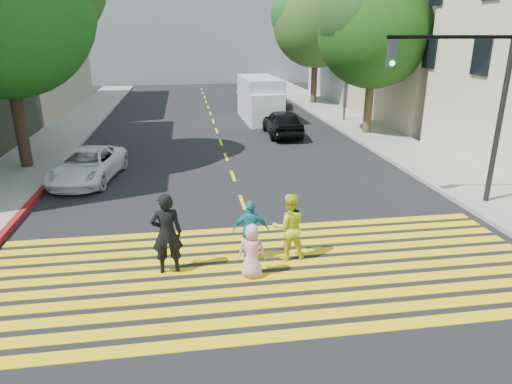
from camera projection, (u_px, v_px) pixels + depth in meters
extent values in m
plane|color=black|center=(278.00, 300.00, 9.66)|extent=(120.00, 120.00, 0.00)
cube|color=gray|center=(78.00, 121.00, 28.94)|extent=(3.00, 40.00, 0.15)
cube|color=gray|center=(376.00, 136.00, 24.86)|extent=(3.00, 60.00, 0.15)
cube|color=maroon|center=(23.00, 212.00, 14.24)|extent=(0.20, 8.00, 0.16)
cube|color=yellow|center=(290.00, 335.00, 8.54)|extent=(13.40, 0.35, 0.01)
cube|color=yellow|center=(284.00, 318.00, 9.05)|extent=(13.40, 0.35, 0.01)
cube|color=yellow|center=(279.00, 303.00, 9.56)|extent=(13.40, 0.35, 0.01)
cube|color=yellow|center=(274.00, 289.00, 10.08)|extent=(13.40, 0.35, 0.01)
cube|color=yellow|center=(269.00, 277.00, 10.59)|extent=(13.40, 0.35, 0.01)
cube|color=yellow|center=(265.00, 265.00, 11.10)|extent=(13.40, 0.35, 0.01)
cube|color=yellow|center=(261.00, 255.00, 11.62)|extent=(13.40, 0.35, 0.01)
cube|color=yellow|center=(258.00, 246.00, 12.13)|extent=(13.40, 0.35, 0.01)
cube|color=yellow|center=(255.00, 237.00, 12.64)|extent=(13.40, 0.35, 0.01)
cube|color=yellow|center=(252.00, 229.00, 13.16)|extent=(13.40, 0.35, 0.01)
cube|color=yellow|center=(242.00, 202.00, 15.26)|extent=(0.12, 1.40, 0.01)
cube|color=yellow|center=(233.00, 176.00, 18.06)|extent=(0.12, 1.40, 0.01)
cube|color=yellow|center=(226.00, 157.00, 20.86)|extent=(0.12, 1.40, 0.01)
cube|color=yellow|center=(221.00, 142.00, 23.66)|extent=(0.12, 1.40, 0.01)
cube|color=yellow|center=(217.00, 131.00, 26.45)|extent=(0.12, 1.40, 0.01)
cube|color=yellow|center=(213.00, 121.00, 29.25)|extent=(0.12, 1.40, 0.01)
cube|color=yellow|center=(210.00, 114.00, 32.05)|extent=(0.12, 1.40, 0.01)
cube|color=yellow|center=(208.00, 107.00, 34.85)|extent=(0.12, 1.40, 0.01)
cube|color=yellow|center=(206.00, 102.00, 37.65)|extent=(0.12, 1.40, 0.01)
cube|color=yellow|center=(204.00, 97.00, 40.45)|extent=(0.12, 1.40, 0.01)
cube|color=yellow|center=(203.00, 93.00, 43.25)|extent=(0.12, 1.40, 0.01)
cube|color=yellow|center=(202.00, 89.00, 46.05)|extent=(0.12, 1.40, 0.01)
cube|color=tan|center=(458.00, 39.00, 27.91)|extent=(10.00, 10.00, 10.00)
cube|color=gray|center=(384.00, 38.00, 38.17)|extent=(10.00, 10.00, 10.00)
cube|color=gray|center=(196.00, 27.00, 52.47)|extent=(30.00, 8.00, 12.00)
cylinder|color=#361E18|center=(21.00, 126.00, 18.39)|extent=(0.57, 0.57, 3.60)
sphere|color=#103E07|center=(0.00, 4.00, 16.88)|extent=(8.27, 8.27, 6.92)
cylinder|color=#423215|center=(368.00, 107.00, 24.85)|extent=(0.49, 0.49, 3.12)
sphere|color=#133D0B|center=(374.00, 31.00, 23.56)|extent=(6.25, 6.25, 5.87)
sphere|color=black|center=(394.00, 13.00, 23.80)|extent=(4.69, 4.69, 4.40)
sphere|color=black|center=(359.00, 19.00, 22.96)|extent=(4.38, 4.38, 4.11)
cylinder|color=#402A1B|center=(314.00, 82.00, 35.72)|extent=(0.60, 0.60, 3.46)
sphere|color=#1E3F11|center=(316.00, 23.00, 34.29)|extent=(8.21, 8.21, 6.59)
sphere|color=#173812|center=(335.00, 9.00, 34.10)|extent=(6.16, 6.16, 4.94)
sphere|color=#164A1D|center=(301.00, 13.00, 34.02)|extent=(5.75, 5.75, 4.61)
imported|color=black|center=(167.00, 234.00, 10.51)|extent=(0.75, 0.52, 1.97)
imported|color=yellow|center=(289.00, 227.00, 11.21)|extent=(0.84, 0.66, 1.71)
imported|color=pink|center=(252.00, 251.00, 10.40)|extent=(0.73, 0.58, 1.30)
imported|color=teal|center=(251.00, 231.00, 11.19)|extent=(0.95, 0.51, 1.55)
imported|color=white|center=(88.00, 165.00, 17.34)|extent=(2.69, 4.63, 1.21)
imported|color=black|center=(283.00, 123.00, 24.89)|extent=(1.78, 4.33, 1.47)
imported|color=#AFAFAF|center=(249.00, 93.00, 38.36)|extent=(2.24, 4.38, 1.22)
imported|color=#242426|center=(272.00, 97.00, 34.89)|extent=(1.64, 4.44, 1.45)
cube|color=silver|center=(259.00, 99.00, 29.45)|extent=(2.26, 5.45, 2.71)
cube|color=white|center=(266.00, 110.00, 27.36)|extent=(2.08, 1.34, 1.95)
cylinder|color=black|center=(251.00, 119.00, 27.82)|extent=(0.28, 0.76, 0.76)
cylinder|color=#262626|center=(279.00, 119.00, 28.10)|extent=(0.28, 0.76, 0.76)
cylinder|color=black|center=(242.00, 109.00, 31.45)|extent=(0.28, 0.76, 0.76)
cylinder|color=black|center=(267.00, 109.00, 31.73)|extent=(0.28, 0.76, 0.76)
cylinder|color=black|center=(500.00, 120.00, 14.12)|extent=(0.19, 0.19, 5.62)
cylinder|color=black|center=(451.00, 37.00, 13.29)|extent=(3.73, 0.62, 0.11)
cube|color=#2A2B33|center=(392.00, 54.00, 13.41)|extent=(0.27, 0.27, 0.79)
sphere|color=#13E623|center=(392.00, 63.00, 13.38)|extent=(0.17, 0.17, 0.15)
cylinder|color=#4F4C58|center=(348.00, 53.00, 27.73)|extent=(0.18, 0.18, 8.39)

